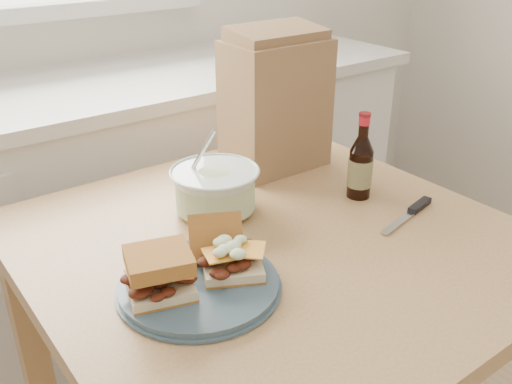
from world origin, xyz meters
TOP-DOWN VIEW (x-y plane):
  - cabinet_run at (-0.00, 1.70)m, footprint 2.50×0.64m
  - dining_table at (0.13, 0.79)m, footprint 0.97×0.97m
  - plate at (-0.09, 0.72)m, footprint 0.29×0.29m
  - sandwich_left at (-0.16, 0.73)m, footprint 0.13×0.13m
  - sandwich_right at (-0.03, 0.73)m, footprint 0.14×0.18m
  - coleslaw_bowl at (0.09, 0.96)m, footprint 0.20×0.20m
  - beer_bottle at (0.41, 0.82)m, footprint 0.06×0.06m
  - knife at (0.45, 0.69)m, footprint 0.20×0.06m
  - paper_bag at (0.37, 1.09)m, footprint 0.26×0.17m

SIDE VIEW (x-z plane):
  - cabinet_run at x=0.00m, z-range 0.00..0.94m
  - dining_table at x=0.13m, z-range 0.28..1.09m
  - knife at x=0.45m, z-range 0.81..0.82m
  - plate at x=-0.09m, z-range 0.81..0.82m
  - sandwich_right at x=-0.03m, z-range 0.81..0.90m
  - coleslaw_bowl at x=0.09m, z-range 0.76..0.96m
  - sandwich_left at x=-0.16m, z-range 0.83..0.91m
  - beer_bottle at x=0.41m, z-range 0.78..0.99m
  - paper_bag at x=0.37m, z-range 0.81..1.14m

